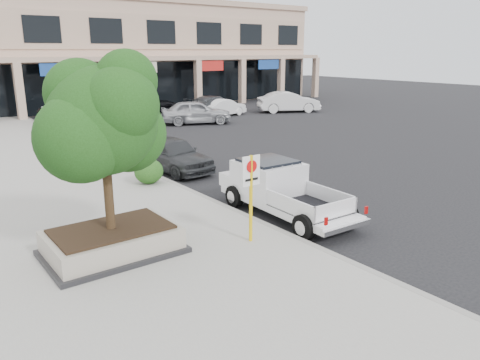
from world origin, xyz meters
The scene contains 19 objects.
ground centered at (0.00, 0.00, 0.00)m, with size 120.00×120.00×0.00m, color black.
sidewalk centered at (-5.50, 6.00, 0.07)m, with size 8.00×52.00×0.15m, color gray.
curb centered at (-1.55, 6.00, 0.07)m, with size 0.20×52.00×0.15m, color gray.
strip_mall centered at (8.00, 33.93, 4.75)m, with size 40.55×12.43×9.50m.
planter centered at (-5.88, 0.89, 0.48)m, with size 3.20×2.20×0.68m.
planter_tree centered at (-5.74, 1.04, 3.41)m, with size 2.90×2.55×4.00m.
no_parking_sign centered at (-2.67, -0.52, 1.63)m, with size 0.55×0.09×2.30m.
hedge centered at (-2.32, 6.08, 0.62)m, with size 1.10×0.99×0.94m, color #184212.
pickup_truck centered at (-0.35, 0.64, 0.82)m, with size 1.92×5.19×1.63m, color white, non-canonical shape.
curb_car_a centered at (-0.39, 7.73, 0.74)m, with size 1.74×4.32×1.47m, color #2C2E30.
curb_car_b centered at (-0.49, 14.51, 0.73)m, with size 1.55×4.45×1.47m, color #ABADB3.
curb_car_c centered at (-0.74, 18.93, 0.81)m, with size 2.28×5.61×1.63m, color silver.
curb_car_d centered at (-0.29, 22.77, 0.75)m, with size 2.49×5.41×1.50m, color black.
lot_car_a centered at (7.35, 18.37, 0.83)m, with size 1.95×4.86×1.66m, color #A7AAAF.
lot_car_b centered at (11.13, 20.49, 0.68)m, with size 1.44×4.12×1.36m, color silver.
lot_car_c centered at (10.83, 21.42, 0.77)m, with size 2.17×5.33×1.55m, color #2E3033.
lot_car_d centered at (7.45, 25.62, 0.68)m, with size 2.27×4.92×1.37m, color black.
lot_car_e centered at (11.61, 22.62, 0.68)m, with size 1.60×3.97×1.35m, color gray.
lot_car_f centered at (16.92, 19.25, 0.84)m, with size 1.77×5.07×1.67m, color silver.
Camera 1 is at (-9.76, -9.48, 5.00)m, focal length 35.00 mm.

